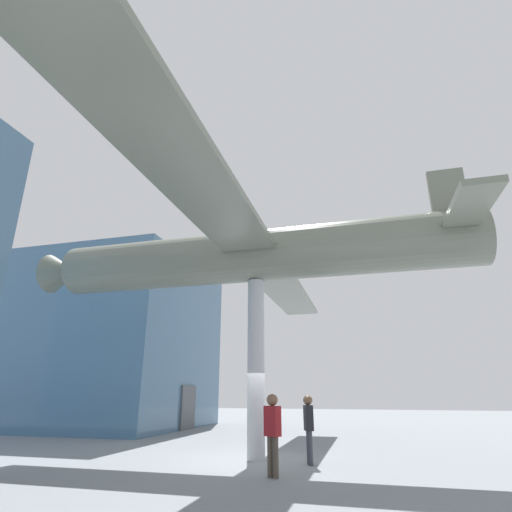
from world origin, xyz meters
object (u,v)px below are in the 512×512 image
at_px(visitor_person, 309,423).
at_px(visitor_second, 273,427).
at_px(support_pylon_central, 256,364).
at_px(suspended_airplane, 250,256).

distance_m(visitor_person, visitor_second, 2.10).
height_order(support_pylon_central, visitor_second, support_pylon_central).
distance_m(support_pylon_central, visitor_second, 3.09).
bearing_deg(visitor_second, suspended_airplane, -31.57).
relative_size(support_pylon_central, visitor_person, 3.00).
bearing_deg(support_pylon_central, suspended_airplane, 89.80).
relative_size(support_pylon_central, suspended_airplane, 0.26).
distance_m(support_pylon_central, visitor_person, 2.40).
height_order(suspended_airplane, visitor_person, suspended_airplane).
relative_size(support_pylon_central, visitor_second, 2.94).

